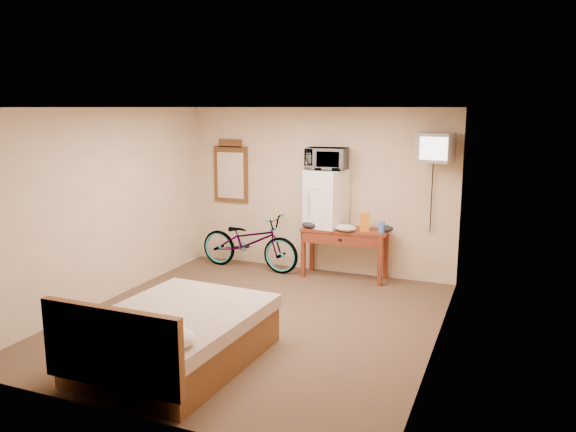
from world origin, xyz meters
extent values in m
plane|color=#4F3527|center=(0.00, 0.00, 0.00)|extent=(4.60, 4.60, 0.00)
plane|color=silver|center=(0.00, 0.00, 2.50)|extent=(4.60, 4.60, 0.00)
cube|color=beige|center=(0.00, 2.30, 1.25)|extent=(4.20, 0.04, 2.50)
cube|color=beige|center=(0.00, -2.30, 1.25)|extent=(4.20, 0.04, 2.50)
cube|color=beige|center=(-2.10, 0.00, 1.25)|extent=(0.04, 4.60, 2.50)
cube|color=beige|center=(2.10, 0.00, 1.25)|extent=(0.04, 4.60, 2.50)
cube|color=beige|center=(-0.08, 2.29, 0.92)|extent=(0.08, 0.01, 0.13)
cube|color=maroon|center=(0.51, 2.04, 0.73)|extent=(1.29, 0.58, 0.04)
cube|color=maroon|center=(-0.07, 1.85, 0.35)|extent=(0.06, 0.06, 0.71)
cube|color=maroon|center=(1.09, 1.85, 0.35)|extent=(0.06, 0.06, 0.71)
cube|color=maroon|center=(-0.07, 2.23, 0.35)|extent=(0.06, 0.06, 0.71)
cube|color=maroon|center=(1.09, 2.23, 0.35)|extent=(0.06, 0.06, 0.71)
cube|color=maroon|center=(0.51, 1.83, 0.63)|extent=(1.14, 0.12, 0.16)
cube|color=black|center=(0.51, 1.81, 0.63)|extent=(0.05, 0.02, 0.03)
cube|color=white|center=(0.21, 2.07, 1.18)|extent=(0.62, 0.60, 0.85)
cube|color=#989994|center=(0.21, 1.82, 1.35)|extent=(0.52, 0.01, 0.00)
cylinder|color=#989994|center=(0.02, 1.81, 1.13)|extent=(0.02, 0.02, 0.31)
imported|color=white|center=(0.21, 2.07, 1.76)|extent=(0.61, 0.44, 0.32)
cube|color=orange|center=(0.82, 1.99, 0.88)|extent=(0.15, 0.11, 0.26)
cylinder|color=#4380E6|center=(1.07, 2.00, 0.83)|extent=(0.09, 0.09, 0.16)
ellipsoid|color=beige|center=(0.57, 1.87, 0.80)|extent=(0.31, 0.24, 0.10)
ellipsoid|color=black|center=(0.02, 1.88, 0.80)|extent=(0.25, 0.19, 0.09)
ellipsoid|color=black|center=(1.12, 2.05, 0.80)|extent=(0.21, 0.17, 0.09)
cube|color=black|center=(1.75, 2.28, 1.87)|extent=(0.14, 0.02, 0.14)
cylinder|color=black|center=(1.75, 2.24, 1.87)|extent=(0.05, 0.30, 0.05)
cube|color=#989994|center=(1.75, 2.02, 1.97)|extent=(0.51, 0.45, 0.39)
cube|color=white|center=(1.75, 1.83, 1.97)|extent=(0.37, 0.08, 0.30)
cube|color=black|center=(1.75, 2.21, 1.97)|extent=(0.28, 0.06, 0.24)
cube|color=brown|center=(-1.48, 2.27, 1.44)|extent=(0.60, 0.04, 0.90)
cube|color=brown|center=(-1.48, 2.27, 1.93)|extent=(0.40, 0.04, 0.13)
cube|color=white|center=(-1.48, 2.25, 1.42)|extent=(0.47, 0.01, 0.74)
imported|color=black|center=(-1.00, 1.93, 0.44)|extent=(1.71, 0.69, 0.88)
cube|color=brown|center=(-0.22, -1.30, 0.20)|extent=(1.46, 1.89, 0.40)
cube|color=beige|center=(-0.22, -1.30, 0.45)|extent=(1.50, 1.94, 0.14)
cube|color=brown|center=(-0.22, -2.26, 0.55)|extent=(1.37, 0.08, 0.70)
ellipsoid|color=white|center=(-0.54, -1.95, 0.58)|extent=(0.57, 0.35, 0.20)
ellipsoid|color=white|center=(0.10, -1.95, 0.58)|extent=(0.57, 0.35, 0.20)
camera|label=1|loc=(2.76, -5.73, 2.50)|focal=35.00mm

